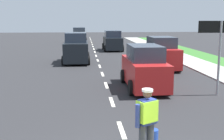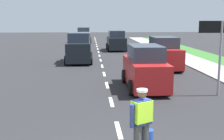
% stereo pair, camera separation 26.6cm
% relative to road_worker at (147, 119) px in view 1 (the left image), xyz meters
% --- Properties ---
extents(ground_plane, '(96.00, 96.00, 0.00)m').
position_rel_road_worker_xyz_m(ground_plane, '(-0.39, 20.02, -0.93)').
color(ground_plane, '#28282B').
extents(lane_center_line, '(0.14, 46.40, 0.01)m').
position_rel_road_worker_xyz_m(lane_center_line, '(-0.39, 24.22, -0.93)').
color(lane_center_line, silver).
rests_on(lane_center_line, ground).
extents(road_worker, '(0.65, 0.59, 1.67)m').
position_rel_road_worker_xyz_m(road_worker, '(0.00, 0.00, 0.00)').
color(road_worker, '#383D4C').
rests_on(road_worker, ground).
extents(lane_direction_sign, '(1.16, 0.11, 3.20)m').
position_rel_road_worker_xyz_m(lane_direction_sign, '(4.04, 5.37, 1.48)').
color(lane_direction_sign, gray).
rests_on(lane_direction_sign, ground).
extents(car_parked_far, '(1.99, 3.92, 2.14)m').
position_rel_road_worker_xyz_m(car_parked_far, '(3.58, 12.26, 0.06)').
color(car_parked_far, red).
rests_on(car_parked_far, ground).
extents(car_outgoing_far, '(2.03, 4.10, 2.10)m').
position_rel_road_worker_xyz_m(car_outgoing_far, '(1.54, 24.13, 0.05)').
color(car_outgoing_far, black).
rests_on(car_outgoing_far, ground).
extents(car_oncoming_third, '(2.08, 4.21, 2.15)m').
position_rel_road_worker_xyz_m(car_oncoming_third, '(-2.10, 34.47, 0.07)').
color(car_oncoming_third, gray).
rests_on(car_oncoming_third, ground).
extents(car_outgoing_ahead, '(1.86, 4.22, 2.07)m').
position_rel_road_worker_xyz_m(car_outgoing_ahead, '(1.36, 6.95, 0.03)').
color(car_outgoing_ahead, red).
rests_on(car_outgoing_ahead, ground).
extents(car_oncoming_second, '(2.02, 4.06, 2.27)m').
position_rel_road_worker_xyz_m(car_oncoming_second, '(-2.06, 15.68, 0.12)').
color(car_oncoming_second, black).
rests_on(car_oncoming_second, ground).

